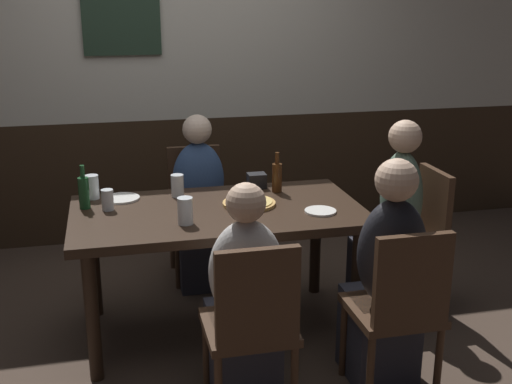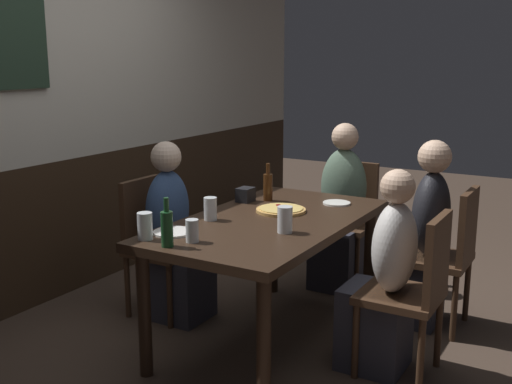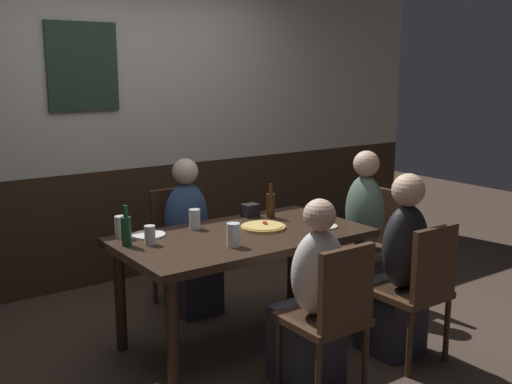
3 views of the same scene
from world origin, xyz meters
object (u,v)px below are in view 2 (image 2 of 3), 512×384
chair_mid_far (154,238)px  tumbler_water (285,221)px  chair_mid_near (415,287)px  chair_head_east (349,215)px  pizza (281,210)px  person_mid_far (175,245)px  beer_glass_tall (210,210)px  plate_white_large (173,232)px  pint_glass_stout (145,227)px  beer_bottle_green (167,228)px  dining_table (270,233)px  chair_right_near (448,250)px  person_head_east (340,219)px  condiment_caddy (245,195)px  pint_glass_pale (192,232)px  plate_white_small (337,203)px  person_mid_near (384,288)px  beer_bottle_brown (268,186)px  person_right_near (422,247)px

chair_mid_far → tumbler_water: same height
chair_mid_near → chair_head_east: same height
chair_mid_near → pizza: 0.93m
person_mid_far → beer_glass_tall: 0.55m
person_mid_far → plate_white_large: 0.70m
chair_mid_near → pizza: chair_mid_near is taller
chair_head_east → person_mid_far: (-1.21, 0.69, -0.02)m
pint_glass_stout → beer_bottle_green: size_ratio=0.57×
dining_table → chair_right_near: (0.70, -0.85, -0.16)m
pizza → tumbler_water: (-0.39, -0.23, 0.05)m
chair_mid_far → person_head_east: bearing=-39.0°
chair_mid_near → condiment_caddy: 1.27m
dining_table → person_head_east: 1.06m
chair_mid_far → pint_glass_stout: same height
chair_head_east → plate_white_large: size_ratio=4.19×
person_head_east → beer_bottle_green: size_ratio=4.86×
plate_white_large → chair_mid_far: bearing=47.3°
pizza → beer_glass_tall: (-0.37, 0.25, 0.04)m
pint_glass_pale → dining_table: bearing=-11.3°
plate_white_small → condiment_caddy: bearing=113.5°
beer_glass_tall → pint_glass_stout: pint_glass_stout is taller
beer_glass_tall → beer_bottle_green: 0.53m
chair_head_east → plate_white_large: (-1.72, 0.30, 0.25)m
dining_table → pint_glass_stout: size_ratio=11.41×
person_mid_near → pint_glass_stout: (-0.67, 1.04, 0.35)m
person_head_east → tumbler_water: size_ratio=8.44×
chair_head_east → person_head_east: 0.16m
pizza → beer_bottle_brown: beer_bottle_brown is taller
person_right_near → pint_glass_stout: person_right_near is taller
person_head_east → pint_glass_pale: (-1.64, 0.12, 0.29)m
dining_table → chair_right_near: chair_right_near is taller
chair_mid_near → pizza: bearing=78.2°
chair_right_near → tumbler_water: size_ratio=6.25×
person_head_east → tumbler_water: bearing=-170.8°
chair_mid_far → beer_glass_tall: 0.67m
beer_glass_tall → person_mid_far: bearing=65.4°
person_mid_far → plate_white_small: 1.06m
chair_right_near → chair_mid_near: size_ratio=1.00×
person_mid_near → pint_glass_pale: size_ratio=9.45×
person_mid_far → plate_white_small: person_mid_far is taller
chair_mid_far → plate_white_small: chair_mid_far is taller
person_mid_far → plate_white_small: bearing=-58.6°
person_head_east → beer_bottle_brown: 0.77m
pizza → condiment_caddy: (0.12, 0.32, 0.03)m
condiment_caddy → pint_glass_stout: bearing=179.7°
pint_glass_stout → pint_glass_pale: bearing=-70.4°
chair_head_east → chair_right_near: bearing=-121.0°
chair_mid_far → pint_glass_stout: 0.89m
tumbler_water → plate_white_small: 0.74m
pizza → condiment_caddy: size_ratio=2.70×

